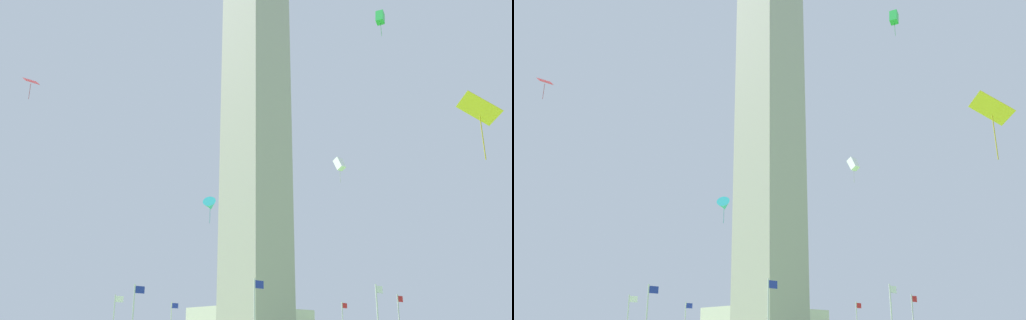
% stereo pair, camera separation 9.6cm
% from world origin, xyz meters
% --- Properties ---
extents(obelisk_monument, '(6.08, 6.08, 55.23)m').
position_xyz_m(obelisk_monument, '(0.00, 0.00, 27.62)').
color(obelisk_monument, '#A8A399').
rests_on(obelisk_monument, ground).
extents(kite_white_box, '(0.75, 1.15, 2.45)m').
position_xyz_m(kite_white_box, '(-3.50, -14.61, 18.35)').
color(kite_white_box, white).
extents(kite_yellow_diamond, '(1.92, 1.90, 2.50)m').
position_xyz_m(kite_yellow_diamond, '(-23.40, -35.97, 10.99)').
color(kite_yellow_diamond, yellow).
extents(kite_green_box, '(1.22, 1.03, 2.80)m').
position_xyz_m(kite_green_box, '(-0.99, -18.63, 33.34)').
color(kite_green_box, green).
extents(kite_cyan_delta, '(2.11, 2.05, 2.67)m').
position_xyz_m(kite_cyan_delta, '(-8.86, -2.49, 15.61)').
color(kite_cyan_delta, '#33C6D1').
extents(kite_red_diamond, '(1.49, 1.26, 2.44)m').
position_xyz_m(kite_red_diamond, '(-23.71, 8.97, 28.14)').
color(kite_red_diamond, red).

